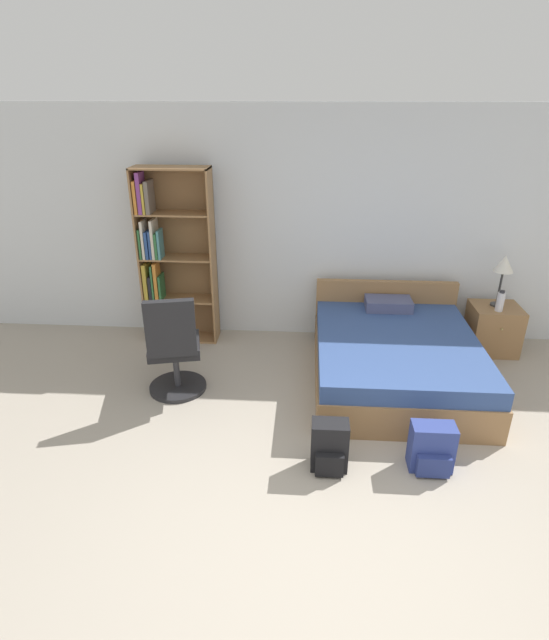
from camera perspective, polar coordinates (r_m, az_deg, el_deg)
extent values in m
plane|color=#A39989|center=(3.55, 6.34, -24.73)|extent=(14.00, 14.00, 0.00)
cube|color=silver|center=(5.72, 5.88, 10.47)|extent=(9.00, 0.06, 2.60)
cube|color=olive|center=(5.84, -14.88, 6.91)|extent=(0.02, 0.31, 1.98)
cube|color=olive|center=(5.64, -7.02, 6.93)|extent=(0.02, 0.31, 1.98)
cube|color=brown|center=(5.86, -10.66, 7.38)|extent=(0.83, 0.01, 1.98)
cube|color=olive|center=(6.09, -10.28, -1.88)|extent=(0.79, 0.30, 0.02)
cube|color=teal|center=(6.09, -13.75, -0.57)|extent=(0.04, 0.23, 0.29)
cube|color=orange|center=(6.05, -13.35, -0.06)|extent=(0.04, 0.23, 0.42)
cube|color=orange|center=(6.01, -12.99, -0.13)|extent=(0.04, 0.17, 0.43)
cube|color=maroon|center=(6.02, -12.45, -0.18)|extent=(0.04, 0.22, 0.40)
cube|color=#665B51|center=(6.01, -12.00, -0.30)|extent=(0.04, 0.21, 0.38)
cube|color=#7A387F|center=(5.99, -11.61, -0.51)|extent=(0.02, 0.17, 0.35)
cube|color=olive|center=(5.89, -10.64, 2.44)|extent=(0.79, 0.30, 0.02)
cube|color=gold|center=(5.89, -14.29, 4.39)|extent=(0.04, 0.24, 0.42)
cube|color=black|center=(5.89, -13.78, 3.72)|extent=(0.03, 0.22, 0.28)
cube|color=#2D6638|center=(5.85, -13.57, 4.28)|extent=(0.02, 0.21, 0.41)
cube|color=orange|center=(5.82, -13.25, 4.37)|extent=(0.04, 0.18, 0.44)
cube|color=#2D6638|center=(5.84, -12.76, 3.72)|extent=(0.02, 0.20, 0.29)
cube|color=olive|center=(5.72, -11.02, 7.03)|extent=(0.79, 0.30, 0.02)
cube|color=#2D6638|center=(5.74, -14.91, 8.51)|extent=(0.02, 0.20, 0.33)
cube|color=beige|center=(5.71, -14.63, 8.94)|extent=(0.03, 0.19, 0.42)
cube|color=navy|center=(5.71, -14.24, 8.37)|extent=(0.03, 0.18, 0.30)
cube|color=navy|center=(5.70, -13.86, 8.43)|extent=(0.02, 0.18, 0.31)
cube|color=beige|center=(5.70, -13.53, 9.07)|extent=(0.03, 0.24, 0.43)
cube|color=#2D6638|center=(5.71, -13.13, 8.40)|extent=(0.03, 0.24, 0.28)
cube|color=teal|center=(5.67, -12.92, 8.47)|extent=(0.03, 0.18, 0.32)
cube|color=olive|center=(5.60, -11.44, 11.86)|extent=(0.79, 0.30, 0.02)
cube|color=orange|center=(5.63, -15.42, 13.43)|extent=(0.03, 0.20, 0.34)
cube|color=#7A387F|center=(5.60, -15.01, 13.88)|extent=(0.04, 0.20, 0.43)
cube|color=gold|center=(5.59, -14.59, 13.30)|extent=(0.03, 0.18, 0.31)
cube|color=#665B51|center=(5.60, -14.10, 13.52)|extent=(0.04, 0.23, 0.34)
cube|color=olive|center=(5.51, -11.86, 16.67)|extent=(0.83, 0.31, 0.02)
cube|color=olive|center=(5.17, 13.55, -5.33)|extent=(1.58, 1.93, 0.33)
cube|color=#334C84|center=(5.06, 13.83, -2.87)|extent=(1.55, 1.89, 0.17)
cube|color=olive|center=(5.90, 12.44, 0.94)|extent=(1.58, 0.08, 0.75)
cube|color=#4C5175|center=(5.63, 12.88, 1.81)|extent=(0.50, 0.30, 0.12)
cylinder|color=#232326|center=(5.09, -10.96, -7.48)|extent=(0.56, 0.56, 0.04)
cylinder|color=#333338|center=(4.98, -11.15, -5.40)|extent=(0.06, 0.06, 0.39)
cube|color=black|center=(4.87, -11.38, -2.92)|extent=(0.57, 0.57, 0.10)
cube|color=black|center=(4.48, -11.81, -0.98)|extent=(0.45, 0.18, 0.53)
cube|color=olive|center=(6.10, 23.68, -0.92)|extent=(0.52, 0.45, 0.54)
sphere|color=tan|center=(5.86, 24.57, -0.97)|extent=(0.02, 0.02, 0.02)
cylinder|color=#333333|center=(6.03, 24.02, 1.62)|extent=(0.13, 0.13, 0.02)
cylinder|color=#333333|center=(5.96, 24.34, 3.37)|extent=(0.02, 0.02, 0.38)
cone|color=silver|center=(5.88, 24.81, 5.87)|extent=(0.21, 0.21, 0.18)
cylinder|color=silver|center=(5.86, 24.39, 1.91)|extent=(0.08, 0.08, 0.21)
cylinder|color=#2D2D33|center=(5.82, 24.59, 2.96)|extent=(0.05, 0.05, 0.02)
cube|color=navy|center=(4.15, 17.50, -13.63)|extent=(0.33, 0.18, 0.39)
cube|color=navy|center=(4.11, 17.71, -15.64)|extent=(0.25, 0.06, 0.18)
cube|color=black|center=(3.99, 6.31, -14.00)|extent=(0.28, 0.18, 0.41)
cube|color=black|center=(3.96, 6.30, -16.14)|extent=(0.22, 0.06, 0.19)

